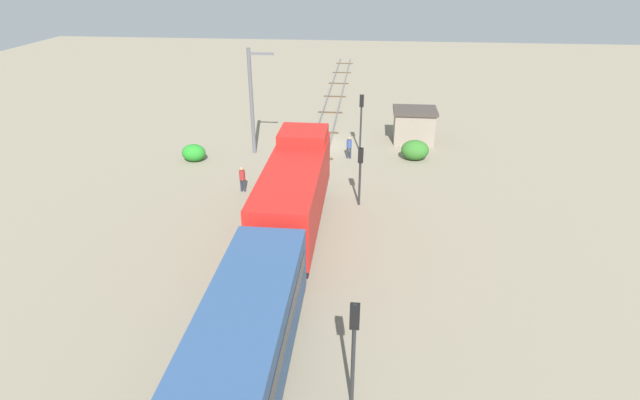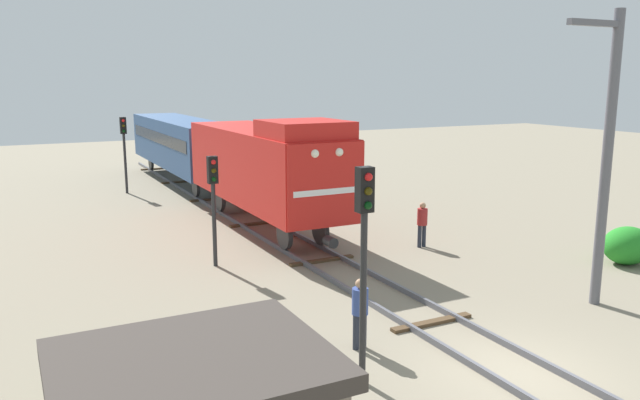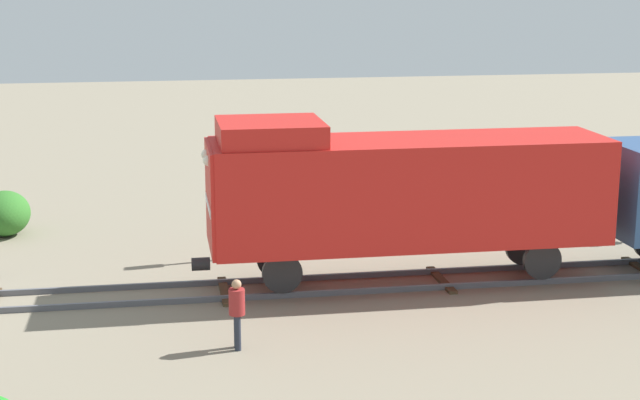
% 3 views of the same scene
% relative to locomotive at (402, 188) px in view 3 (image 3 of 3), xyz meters
% --- Properties ---
extents(locomotive, '(2.90, 11.60, 4.60)m').
position_rel_locomotive_xyz_m(locomotive, '(0.00, 0.00, 0.00)').
color(locomotive, red).
rests_on(locomotive, railway_track).
extents(traffic_signal_mid, '(0.32, 0.34, 3.71)m').
position_rel_locomotive_xyz_m(traffic_signal_mid, '(-3.40, -3.78, -0.17)').
color(traffic_signal_mid, '#262628').
rests_on(traffic_signal_mid, ground).
extents(worker_by_signal, '(0.38, 0.38, 1.70)m').
position_rel_locomotive_xyz_m(worker_by_signal, '(4.20, -4.97, -1.78)').
color(worker_by_signal, '#262B38').
rests_on(worker_by_signal, ground).
extents(bush_near, '(2.08, 1.70, 1.51)m').
position_rel_locomotive_xyz_m(bush_near, '(-7.35, -11.82, -2.02)').
color(bush_near, '#2F6D26').
rests_on(bush_near, ground).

